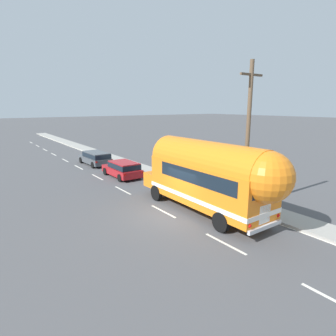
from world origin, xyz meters
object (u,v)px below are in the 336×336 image
painted_bus (212,175)px  car_lead (123,168)px  utility_pole (248,134)px  car_second (96,157)px

painted_bus → car_lead: size_ratio=2.39×
painted_bus → car_lead: bearing=90.7°
painted_bus → car_lead: 10.69m
utility_pole → painted_bus: 3.31m
car_second → car_lead: bearing=-90.8°
painted_bus → car_second: 17.00m
utility_pole → car_second: (-2.56, 17.20, -3.63)m
car_lead → car_second: 6.35m
painted_bus → car_lead: painted_bus is taller
car_lead → car_second: size_ratio=0.92×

